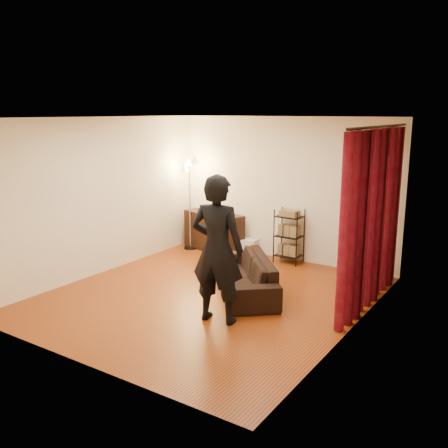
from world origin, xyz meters
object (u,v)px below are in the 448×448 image
Objects in this scene: wire_shelf at (289,236)px; floor_lamp at (190,204)px; media_cabinet at (214,232)px; person at (217,249)px; storage_boxes at (247,247)px; sofa at (244,275)px.

wire_shelf is 0.54× the size of floor_lamp.
wire_shelf reaches higher than media_cabinet.
floor_lamp is at bearing -57.27° from person.
storage_boxes is (-1.31, 2.98, -0.85)m from person.
floor_lamp is at bearing -168.21° from storage_boxes.
storage_boxes is 0.21× the size of floor_lamp.
floor_lamp reaches higher than media_cabinet.
sofa is 1.91× the size of wire_shelf.
person is at bearing -47.28° from floor_lamp.
floor_lamp is (-0.47, -0.17, 0.55)m from media_cabinet.
person is 1.07× the size of floor_lamp.
storage_boxes is 1.46m from floor_lamp.
person is 5.22× the size of storage_boxes.
person is 1.51× the size of media_cabinet.
person is 3.71m from floor_lamp.
floor_lamp is (-2.25, 1.59, 0.65)m from sofa.
wire_shelf is at bearing -92.68° from person.
floor_lamp is (-1.21, -0.25, 0.78)m from storage_boxes.
sofa is at bearing -29.71° from media_cabinet.
person is 3.36m from storage_boxes.
storage_boxes is at bearing 11.79° from floor_lamp.
wire_shelf reaches higher than storage_boxes.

